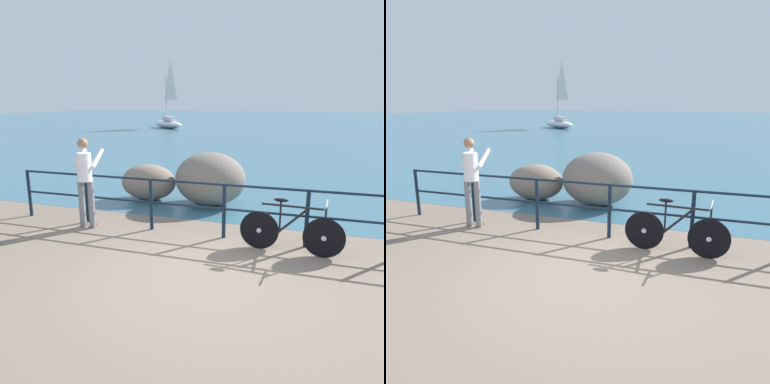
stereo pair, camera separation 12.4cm
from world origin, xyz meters
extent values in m
cube|color=#756656|center=(0.00, 20.00, -0.05)|extent=(120.00, 120.00, 0.10)
cube|color=#38667A|center=(0.00, 47.42, 0.00)|extent=(120.00, 90.00, 0.01)
cylinder|color=black|center=(-4.35, 1.62, 0.51)|extent=(0.07, 0.07, 1.02)
cylinder|color=black|center=(-2.90, 1.62, 0.51)|extent=(0.07, 0.07, 1.02)
cylinder|color=black|center=(-1.45, 1.62, 0.51)|extent=(0.07, 0.07, 1.02)
cylinder|color=black|center=(0.00, 1.62, 0.51)|extent=(0.07, 0.07, 1.02)
cylinder|color=black|center=(1.45, 1.62, 0.51)|extent=(0.07, 0.07, 1.02)
cylinder|color=black|center=(0.00, 1.62, 1.00)|extent=(8.69, 0.04, 0.04)
cylinder|color=black|center=(0.00, 1.62, 0.55)|extent=(8.69, 0.04, 0.04)
cylinder|color=black|center=(0.69, 1.30, 0.33)|extent=(0.66, 0.08, 0.66)
cylinder|color=#B7BCC6|center=(0.69, 1.30, 0.33)|extent=(0.08, 0.06, 0.08)
cylinder|color=black|center=(1.73, 1.23, 0.33)|extent=(0.66, 0.08, 0.66)
cylinder|color=#B7BCC6|center=(1.73, 1.23, 0.33)|extent=(0.08, 0.06, 0.08)
cylinder|color=black|center=(1.21, 1.27, 0.80)|extent=(0.99, 0.10, 0.04)
cylinder|color=black|center=(1.24, 1.26, 0.57)|extent=(0.50, 0.07, 0.50)
cylinder|color=black|center=(1.03, 1.28, 0.59)|extent=(0.03, 0.03, 0.53)
ellipsoid|color=black|center=(1.03, 1.28, 0.89)|extent=(0.25, 0.11, 0.06)
cylinder|color=black|center=(1.73, 1.23, 0.62)|extent=(0.03, 0.03, 0.57)
cylinder|color=#B7BCC6|center=(1.73, 1.23, 0.90)|extent=(0.06, 0.48, 0.03)
cylinder|color=slate|center=(-2.80, 1.30, 0.47)|extent=(0.12, 0.12, 0.95)
ellipsoid|color=#513319|center=(-2.81, 1.36, 0.04)|extent=(0.14, 0.27, 0.08)
cylinder|color=slate|center=(-2.60, 1.33, 0.47)|extent=(0.12, 0.12, 0.95)
ellipsoid|color=#513319|center=(-2.61, 1.39, 0.04)|extent=(0.14, 0.27, 0.08)
cylinder|color=white|center=(-2.70, 1.32, 1.23)|extent=(0.28, 0.28, 0.55)
sphere|color=#9E7051|center=(-2.70, 1.32, 1.68)|extent=(0.20, 0.20, 0.20)
cylinder|color=white|center=(-2.92, 1.52, 1.36)|extent=(0.16, 0.52, 0.34)
cylinder|color=white|center=(-2.56, 1.58, 1.36)|extent=(0.16, 0.52, 0.34)
ellipsoid|color=slate|center=(-0.85, 3.72, 0.64)|extent=(1.71, 1.54, 1.28)
ellipsoid|color=gray|center=(-2.47, 3.70, 0.45)|extent=(1.43, 1.03, 0.91)
ellipsoid|color=white|center=(-11.79, 28.30, 0.36)|extent=(4.29, 3.70, 0.70)
cube|color=silver|center=(-11.55, 28.12, 0.89)|extent=(1.52, 1.43, 0.36)
cylinder|color=#B2B2B7|center=(-11.95, 28.42, 2.81)|extent=(0.10, 0.10, 4.20)
pyramid|color=white|center=(-11.35, 27.97, 4.38)|extent=(1.31, 1.02, 3.57)
camera|label=1|loc=(1.47, -4.71, 2.45)|focal=34.64mm
camera|label=2|loc=(1.58, -4.67, 2.45)|focal=34.64mm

